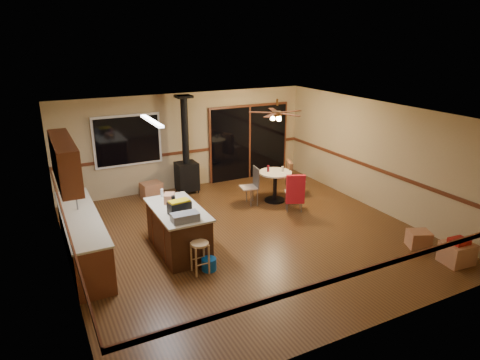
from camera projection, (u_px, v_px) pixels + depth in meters
floor at (246, 235)px, 9.09m from camera, size 7.00×7.00×0.00m
ceiling at (247, 113)px, 8.25m from camera, size 7.00×7.00×0.00m
wall_back at (187, 141)px, 11.62m from camera, size 7.00×0.00×7.00m
wall_front at (368, 251)px, 5.72m from camera, size 7.00×0.00×7.00m
wall_left at (62, 207)px, 7.17m from camera, size 0.00×7.00×7.00m
wall_right at (377, 156)px, 10.17m from camera, size 0.00×7.00×7.00m
chair_rail at (247, 191)px, 8.77m from camera, size 7.00×7.00×0.08m
window at (128, 140)px, 10.83m from camera, size 1.72×0.10×1.32m
sliding_door at (249, 143)px, 12.48m from camera, size 2.52×0.10×2.10m
lower_cabinets at (83, 238)px, 8.00m from camera, size 0.60×3.00×0.86m
countertop at (80, 216)px, 7.86m from camera, size 0.64×3.04×0.04m
upper_cabinets at (64, 161)px, 7.64m from camera, size 0.35×2.00×0.80m
kitchen_island at (178, 230)px, 8.30m from camera, size 0.88×1.68×0.90m
wood_stove at (186, 166)px, 11.34m from camera, size 0.55×0.50×2.52m
ceiling_fan at (277, 115)px, 10.26m from camera, size 0.24×0.24×0.55m
fluorescent_strip at (152, 121)px, 7.75m from camera, size 0.10×1.20×0.04m
toolbox_grey at (185, 217)px, 7.58m from camera, size 0.49×0.28×0.15m
toolbox_black at (179, 208)px, 7.90m from camera, size 0.44×0.27×0.23m
toolbox_yellow_lid at (179, 201)px, 7.85m from camera, size 0.40×0.24×0.03m
box_on_island at (169, 198)px, 8.42m from camera, size 0.29×0.33×0.18m
bottle_dark at (174, 202)px, 8.12m from camera, size 0.08×0.08×0.26m
bottle_pink at (185, 204)px, 8.09m from camera, size 0.08×0.08×0.23m
bottle_white at (162, 193)px, 8.71m from camera, size 0.06×0.06×0.17m
bar_stool at (200, 258)px, 7.58m from camera, size 0.41×0.41×0.59m
blue_bucket at (209, 264)px, 7.72m from camera, size 0.33×0.33×0.23m
dining_table at (275, 181)px, 10.80m from camera, size 0.83×0.83×0.78m
glass_red at (268, 169)px, 10.72m from camera, size 0.08×0.08×0.16m
glass_cream at (283, 169)px, 10.74m from camera, size 0.06×0.06×0.13m
chair_left at (253, 182)px, 10.60m from camera, size 0.46×0.46×0.51m
chair_near at (295, 189)px, 10.06m from camera, size 0.57×0.59×0.70m
chair_right at (290, 174)px, 11.11m from camera, size 0.58×0.56×0.70m
box_under_window at (151, 190)px, 11.14m from camera, size 0.56×0.47×0.41m
box_corner_a at (457, 253)px, 7.93m from camera, size 0.58×0.50×0.41m
box_corner_b at (419, 239)px, 8.54m from camera, size 0.52×0.49×0.34m
box_small_red at (459, 241)px, 7.85m from camera, size 0.35×0.30×0.09m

